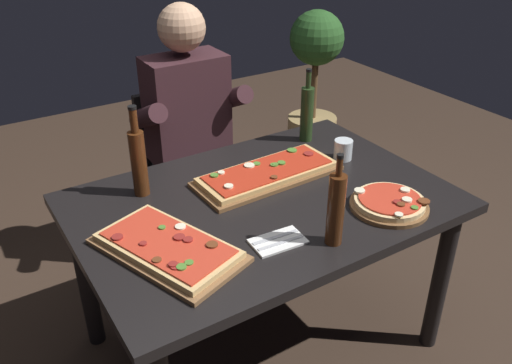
% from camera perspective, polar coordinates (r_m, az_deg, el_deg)
% --- Properties ---
extents(ground_plane, '(6.40, 6.40, 0.00)m').
position_cam_1_polar(ground_plane, '(2.49, 0.64, -16.53)').
color(ground_plane, '#38281E').
extents(dining_table, '(1.40, 0.96, 0.74)m').
position_cam_1_polar(dining_table, '(2.08, 0.74, -4.06)').
color(dining_table, black).
rests_on(dining_table, ground_plane).
extents(pizza_rectangular_front, '(0.61, 0.27, 0.05)m').
position_cam_1_polar(pizza_rectangular_front, '(2.16, 1.26, 0.91)').
color(pizza_rectangular_front, brown).
rests_on(pizza_rectangular_front, dining_table).
extents(pizza_rectangular_left, '(0.42, 0.56, 0.05)m').
position_cam_1_polar(pizza_rectangular_left, '(1.76, -9.40, -6.89)').
color(pizza_rectangular_left, brown).
rests_on(pizza_rectangular_left, dining_table).
extents(pizza_round_far, '(0.29, 0.29, 0.05)m').
position_cam_1_polar(pizza_round_far, '(2.02, 14.06, -2.20)').
color(pizza_round_far, brown).
rests_on(pizza_round_far, dining_table).
extents(wine_bottle_dark, '(0.06, 0.06, 0.36)m').
position_cam_1_polar(wine_bottle_dark, '(2.04, -12.45, 2.29)').
color(wine_bottle_dark, '#47230F').
rests_on(wine_bottle_dark, dining_table).
extents(oil_bottle_amber, '(0.06, 0.06, 0.34)m').
position_cam_1_polar(oil_bottle_amber, '(2.46, 5.46, 7.38)').
color(oil_bottle_amber, '#233819').
rests_on(oil_bottle_amber, dining_table).
extents(vinegar_bottle_green, '(0.06, 0.06, 0.33)m').
position_cam_1_polar(vinegar_bottle_green, '(1.74, 8.52, -2.82)').
color(vinegar_bottle_green, '#47230F').
rests_on(vinegar_bottle_green, dining_table).
extents(tumbler_near_camera, '(0.08, 0.08, 0.09)m').
position_cam_1_polar(tumbler_near_camera, '(2.33, 9.29, 3.43)').
color(tumbler_near_camera, silver).
rests_on(tumbler_near_camera, dining_table).
extents(napkin_cutlery_set, '(0.19, 0.12, 0.01)m').
position_cam_1_polar(napkin_cutlery_set, '(1.79, 2.37, -6.34)').
color(napkin_cutlery_set, white).
rests_on(napkin_cutlery_set, dining_table).
extents(diner_chair, '(0.44, 0.44, 0.87)m').
position_cam_1_polar(diner_chair, '(2.84, -7.61, 1.75)').
color(diner_chair, black).
rests_on(diner_chair, ground_plane).
extents(seated_diner, '(0.53, 0.41, 1.33)m').
position_cam_1_polar(seated_diner, '(2.63, -6.84, 5.68)').
color(seated_diner, '#23232D').
rests_on(seated_diner, ground_plane).
extents(potted_plant_corner, '(0.36, 0.36, 1.07)m').
position_cam_1_polar(potted_plant_corner, '(3.76, 6.23, 10.10)').
color(potted_plant_corner, tan).
rests_on(potted_plant_corner, ground_plane).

